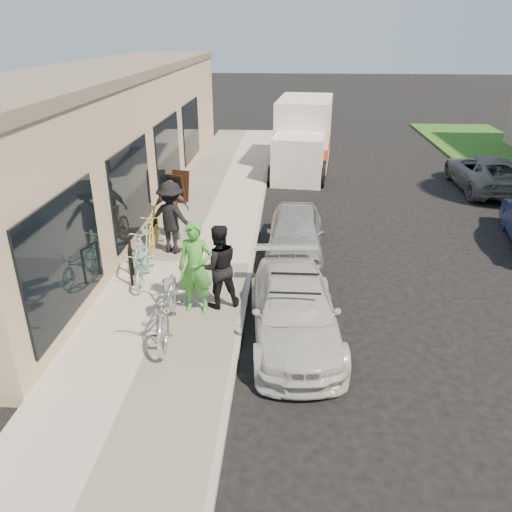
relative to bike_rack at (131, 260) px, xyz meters
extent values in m
plane|color=black|center=(3.00, -1.98, -0.65)|extent=(120.00, 120.00, 0.00)
cube|color=#B3ADA1|center=(1.00, 1.02, -0.57)|extent=(3.00, 34.00, 0.15)
cube|color=#9A968D|center=(2.55, 1.02, -0.58)|extent=(0.12, 34.00, 0.13)
cube|color=#C8AB8A|center=(-2.25, 6.02, 1.35)|extent=(3.50, 20.00, 4.00)
cube|color=#736756|center=(-2.25, 6.02, 3.45)|extent=(3.60, 20.00, 0.25)
cube|color=black|center=(-0.48, -1.98, 0.95)|extent=(0.06, 3.00, 2.20)
cube|color=black|center=(-0.48, 2.02, 0.95)|extent=(0.06, 3.00, 2.20)
cube|color=black|center=(-0.48, 6.02, 0.95)|extent=(0.06, 3.00, 2.20)
cube|color=black|center=(-0.48, 10.02, 0.95)|extent=(0.06, 3.00, 2.20)
cylinder|color=black|center=(0.07, -0.26, -0.10)|extent=(0.06, 0.06, 0.80)
cylinder|color=black|center=(-0.07, 0.26, -0.10)|extent=(0.06, 0.06, 0.80)
cylinder|color=black|center=(0.00, 0.00, 0.30)|extent=(0.19, 0.53, 0.06)
cube|color=#331A0E|center=(-0.15, 5.31, 0.00)|extent=(0.63, 0.38, 0.97)
cube|color=#331A0E|center=(-0.07, 5.65, 0.00)|extent=(0.63, 0.38, 0.97)
cube|color=black|center=(-0.16, 5.27, 0.04)|extent=(0.50, 0.28, 0.70)
imported|color=beige|center=(3.56, -1.75, -0.09)|extent=(1.89, 3.96, 1.11)
cylinder|color=black|center=(3.56, -2.17, 0.49)|extent=(0.88, 0.04, 0.04)
cylinder|color=black|center=(3.56, -1.43, 0.49)|extent=(0.88, 0.04, 0.04)
imported|color=#A6A7AC|center=(3.60, 2.03, -0.06)|extent=(1.48, 3.47, 1.17)
cube|color=white|center=(3.73, 8.50, 0.21)|extent=(1.97, 1.97, 1.71)
cube|color=black|center=(3.73, 8.50, 0.57)|extent=(1.67, 0.22, 0.81)
cube|color=white|center=(3.99, 11.20, 0.75)|extent=(2.44, 3.97, 2.62)
cube|color=#E6470D|center=(3.99, 11.20, 0.16)|extent=(2.46, 3.99, 0.50)
cylinder|color=black|center=(2.78, 8.15, -0.29)|extent=(0.30, 0.74, 0.72)
cylinder|color=black|center=(4.58, 7.97, -0.29)|extent=(0.30, 0.74, 0.72)
cylinder|color=black|center=(2.88, 9.13, -0.29)|extent=(0.30, 0.74, 0.72)
cylinder|color=black|center=(4.68, 8.95, -0.29)|extent=(0.30, 0.74, 0.72)
cylinder|color=black|center=(3.22, 12.54, -0.29)|extent=(0.30, 0.74, 0.72)
cylinder|color=black|center=(5.02, 12.36, -0.29)|extent=(0.30, 0.74, 0.72)
imported|color=#5B5D61|center=(10.36, 8.08, -0.05)|extent=(2.02, 4.34, 1.20)
imported|color=silver|center=(1.29, -1.97, 0.09)|extent=(1.02, 2.32, 1.18)
imported|color=green|center=(1.66, -1.17, 0.43)|extent=(0.73, 0.52, 1.85)
imported|color=black|center=(2.06, -0.95, 0.36)|extent=(1.01, 0.91, 1.72)
imported|color=#80BFB1|center=(0.07, 0.88, -0.02)|extent=(0.49, 1.59, 0.95)
imported|color=#80BFB1|center=(0.29, -0.04, -0.10)|extent=(0.67, 1.57, 0.80)
imported|color=gold|center=(0.06, 1.76, 0.02)|extent=(0.69, 1.77, 1.04)
imported|color=black|center=(0.58, 1.60, 0.40)|extent=(1.31, 0.99, 1.79)
imported|color=brown|center=(0.35, 2.52, 0.29)|extent=(0.98, 0.52, 1.58)
camera|label=1|loc=(3.38, -9.65, 4.60)|focal=35.00mm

